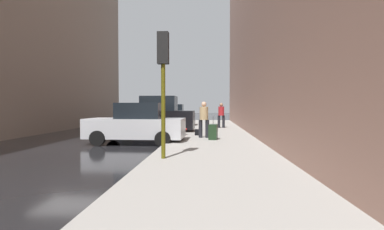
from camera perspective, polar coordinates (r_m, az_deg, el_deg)
ground_plane at (r=13.48m, az=-22.39°, el=-5.45°), size 120.00×120.00×0.00m
sidewalk at (r=12.16m, az=4.16°, el=-5.74°), size 4.00×40.00×0.15m
parked_silver_sedan at (r=13.34m, az=-10.46°, el=-1.76°), size 4.25×2.16×1.79m
parked_black_suv at (r=18.18m, az=-6.76°, el=-0.25°), size 4.63×2.12×2.25m
parked_gray_coupe at (r=23.79m, az=-4.38°, el=-0.22°), size 4.22×2.10×1.79m
fire_hydrant at (r=15.53m, az=-1.76°, el=-2.55°), size 0.42×0.22×0.70m
traffic_light at (r=8.66m, az=-5.51°, el=9.05°), size 0.32×0.32×3.60m
pedestrian_in_tan_coat at (r=14.17m, az=2.28°, el=-0.50°), size 0.52×0.46×1.71m
pedestrian_in_red_jacket at (r=20.74m, az=5.59°, el=0.20°), size 0.50×0.41×1.71m
rolling_suitcase at (r=13.48m, az=4.05°, el=-3.23°), size 0.43×0.60×1.04m
duffel_bag at (r=15.53m, az=1.15°, el=-3.32°), size 0.32×0.44×0.28m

